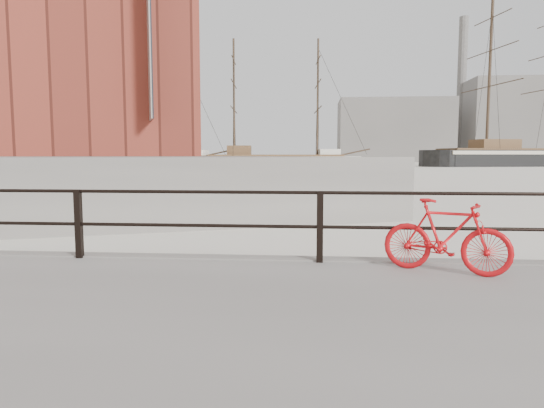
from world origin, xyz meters
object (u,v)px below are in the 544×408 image
(schooner_left, at_px, (164,166))
(workboat_far, at_px, (96,173))
(bicycle, at_px, (446,236))
(workboat_near, at_px, (42,177))
(schooner_mid, at_px, (276,166))

(schooner_left, bearing_deg, workboat_far, -83.21)
(workboat_far, bearing_deg, schooner_left, 51.69)
(bicycle, relative_size, workboat_near, 0.12)
(workboat_far, bearing_deg, bicycle, -103.47)
(workboat_near, height_order, workboat_far, same)
(bicycle, distance_m, schooner_mid, 75.79)
(workboat_far, bearing_deg, workboat_near, -141.03)
(schooner_mid, bearing_deg, schooner_left, 179.62)
(bicycle, bearing_deg, workboat_far, 143.07)
(bicycle, relative_size, workboat_far, 0.14)
(schooner_left, bearing_deg, workboat_near, -85.82)
(schooner_left, height_order, workboat_near, schooner_left)
(schooner_left, relative_size, workboat_near, 1.60)
(workboat_near, bearing_deg, schooner_left, 62.42)
(bicycle, distance_m, workboat_near, 42.60)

